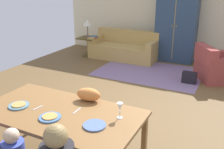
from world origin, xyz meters
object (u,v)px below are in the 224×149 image
Objects in this scene: book_lower at (93,38)px; book_upper at (94,36)px; plate_near_woman at (95,125)px; plate_near_man at (19,106)px; plate_near_child at (50,117)px; armchair at (216,67)px; table_lamp at (87,23)px; dining_table at (60,116)px; cat at (89,94)px; wine_glass at (120,107)px; armoire at (177,24)px; couch at (124,49)px; side_table at (88,44)px; handbag at (189,78)px.

book_upper is (-0.01, 0.07, 0.03)m from book_lower.
plate_near_woman reaches higher than book_upper.
plate_near_man and plate_near_child have the same top height.
plate_near_man is 4.87m from book_lower.
book_lower is (-3.56, 0.41, 0.28)m from armchair.
table_lamp is (-2.92, 4.58, 0.24)m from plate_near_woman.
dining_table is 0.55m from plate_near_woman.
cat is at bearing 69.81° from dining_table.
wine_glass is 3.97m from armchair.
book_upper is at bearing 95.30° from book_lower.
cat is at bearing -58.03° from table_lamp.
dining_table is 7.77× the size of plate_near_child.
armoire is at bearing 88.86° from dining_table.
dining_table is 0.75m from wine_glass.
couch is at bearing 105.22° from dining_table.
book_upper is (-0.91, -0.22, 0.32)m from couch.
armchair is at bearing 72.07° from plate_near_child.
dining_table reaches higher than book_lower.
book_lower is (-2.30, -0.75, -0.46)m from armoire.
table_lamp reaches higher than plate_near_man.
armoire is (0.10, 5.39, 0.28)m from plate_near_child.
cat is 0.59× the size of table_lamp.
book_upper reaches higher than book_lower.
wine_glass reaches higher than book_upper.
plate_near_man is 5.37m from armoire.
side_table is (-3.76, 0.43, 0.06)m from armchair.
book_lower is 0.69× the size of handbag.
armchair is 0.56× the size of armoire.
plate_near_man is at bearing -151.76° from cat.
table_lamp is (-2.39, 4.66, 0.24)m from plate_near_child.
armchair is at bearing -14.49° from couch.
wine_glass is 0.85× the size of book_upper.
cat is at bearing 75.69° from plate_near_child.
book_lower is at bearing -6.66° from table_lamp.
dining_table is 4.97m from book_lower.
side_table is at bearing 118.09° from dining_table.
plate_near_man is at bearing -178.93° from plate_near_woman.
couch is 0.99m from book_upper.
cat is 1.45× the size of book_lower.
book_lower is (0.20, -0.02, -0.41)m from table_lamp.
plate_near_child is 0.12× the size of armoire.
plate_near_man and plate_near_woman have the same top height.
cat is 4.80m from table_lamp.
plate_near_man is 4.97m from side_table.
book_lower is 0.07m from book_upper.
book_lower is (-0.90, -0.28, 0.29)m from couch.
cat reaches higher than handbag.
plate_near_woman is (0.53, -0.10, 0.07)m from dining_table.
handbag is (0.72, 3.17, -0.71)m from cat.
wine_glass is (0.17, 0.28, 0.12)m from plate_near_woman.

